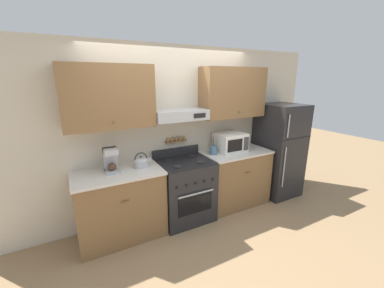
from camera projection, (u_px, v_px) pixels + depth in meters
name	position (u px, v px, depth m)	size (l,w,h in m)	color
ground_plane	(195.00, 228.00, 3.40)	(16.00, 16.00, 0.00)	#937551
wall_back	(176.00, 120.00, 3.51)	(5.20, 0.46, 2.55)	beige
counter_left	(121.00, 205.00, 3.12)	(1.11, 0.65, 0.93)	brown
counter_right	(234.00, 177.00, 3.99)	(1.12, 0.65, 0.93)	brown
stove_range	(185.00, 190.00, 3.54)	(0.77, 0.68, 1.05)	#232326
refrigerator	(278.00, 150.00, 4.27)	(0.68, 0.74, 1.66)	#232326
tea_kettle	(141.00, 162.00, 3.17)	(0.25, 0.20, 0.20)	#B7B7BC
coffee_maker	(111.00, 159.00, 2.99)	(0.17, 0.22, 0.31)	#ADAFB5
microwave	(230.00, 142.00, 3.84)	(0.46, 0.40, 0.30)	white
utensil_crock	(213.00, 150.00, 3.69)	(0.12, 0.12, 0.29)	slate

